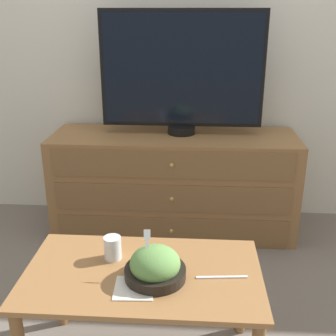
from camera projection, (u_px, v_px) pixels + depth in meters
name	position (u px, v px, depth m)	size (l,w,h in m)	color
ground_plane	(185.00, 209.00, 3.04)	(12.00, 12.00, 0.00)	#70665B
wall_back	(189.00, 18.00, 2.60)	(12.00, 0.05, 2.60)	silver
dresser	(174.00, 183.00, 2.68)	(1.50, 0.49, 0.63)	olive
tv	(182.00, 72.00, 2.47)	(0.97, 0.17, 0.73)	black
coffee_table	(143.00, 287.00, 1.58)	(0.88, 0.50, 0.44)	#9E6B3D
takeout_bowl	(155.00, 267.00, 1.50)	(0.22, 0.22, 0.18)	black
drink_cup	(113.00, 249.00, 1.63)	(0.07, 0.07, 0.09)	beige
napkin	(134.00, 288.00, 1.46)	(0.14, 0.14, 0.00)	silver
knife	(222.00, 277.00, 1.52)	(0.19, 0.03, 0.01)	white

